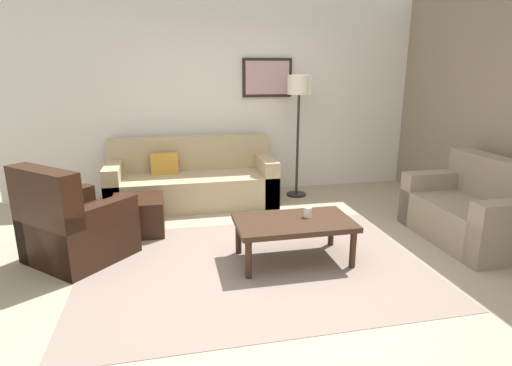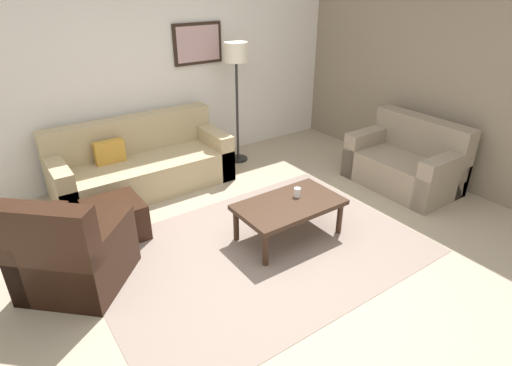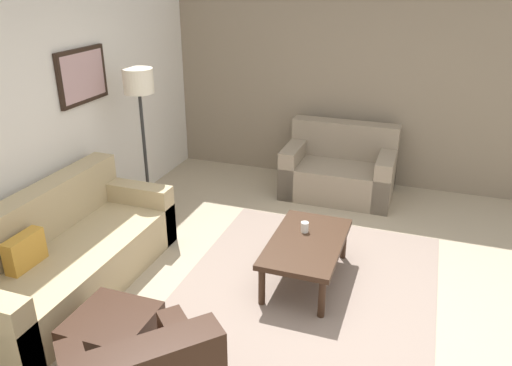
{
  "view_description": "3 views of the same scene",
  "coord_description": "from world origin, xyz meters",
  "views": [
    {
      "loc": [
        -0.72,
        -3.43,
        1.78
      ],
      "look_at": [
        0.14,
        0.57,
        0.65
      ],
      "focal_mm": 28.87,
      "sensor_mm": 36.0,
      "label": 1
    },
    {
      "loc": [
        -2.01,
        -2.79,
        2.51
      ],
      "look_at": [
        0.03,
        0.13,
        0.71
      ],
      "focal_mm": 29.01,
      "sensor_mm": 36.0,
      "label": 2
    },
    {
      "loc": [
        -3.47,
        -0.83,
        2.67
      ],
      "look_at": [
        0.42,
        0.55,
        0.9
      ],
      "focal_mm": 35.15,
      "sensor_mm": 36.0,
      "label": 3
    }
  ],
  "objects": [
    {
      "name": "couch_loveseat",
      "position": [
        2.46,
        0.14,
        0.3
      ],
      "size": [
        0.85,
        1.35,
        0.88
      ],
      "color": "gray",
      "rests_on": "ground_plane"
    },
    {
      "name": "couch_main",
      "position": [
        -0.44,
        2.09,
        0.3
      ],
      "size": [
        2.2,
        0.92,
        0.88
      ],
      "color": "tan",
      "rests_on": "ground_plane"
    },
    {
      "name": "coffee_table",
      "position": [
        0.39,
        0.05,
        0.36
      ],
      "size": [
        1.1,
        0.64,
        0.41
      ],
      "color": "#382316",
      "rests_on": "ground_plane"
    },
    {
      "name": "area_rug",
      "position": [
        0.0,
        0.0,
        0.0
      ],
      "size": [
        3.17,
        2.24,
        0.01
      ],
      "primitive_type": "cube",
      "color": "gray",
      "rests_on": "ground_plane"
    },
    {
      "name": "cup",
      "position": [
        0.55,
        0.11,
        0.46
      ],
      "size": [
        0.07,
        0.07,
        0.1
      ],
      "primitive_type": "cylinder",
      "color": "white",
      "rests_on": "coffee_table"
    },
    {
      "name": "armchair_leather",
      "position": [
        -1.66,
        0.5,
        0.31
      ],
      "size": [
        1.13,
        1.13,
        0.95
      ],
      "color": "black",
      "rests_on": "ground_plane"
    },
    {
      "name": "lamp_standing",
      "position": [
        1.07,
        2.09,
        1.41
      ],
      "size": [
        0.32,
        0.32,
        1.71
      ],
      "color": "black",
      "rests_on": "ground_plane"
    },
    {
      "name": "rear_partition",
      "position": [
        0.0,
        2.6,
        1.4
      ],
      "size": [
        6.0,
        0.12,
        2.8
      ],
      "primitive_type": "cube",
      "color": "silver",
      "rests_on": "ground_plane"
    },
    {
      "name": "ottoman",
      "position": [
        -1.1,
        1.11,
        0.2
      ],
      "size": [
        0.56,
        0.56,
        0.4
      ],
      "primitive_type": "cube",
      "color": "black",
      "rests_on": "ground_plane"
    },
    {
      "name": "stone_feature_panel",
      "position": [
        3.0,
        0.0,
        1.4
      ],
      "size": [
        0.12,
        5.2,
        2.8
      ],
      "primitive_type": "cube",
      "color": "gray",
      "rests_on": "ground_plane"
    },
    {
      "name": "framed_artwork",
      "position": [
        0.72,
        2.51,
        1.67
      ],
      "size": [
        0.72,
        0.04,
        0.55
      ],
      "color": "black"
    },
    {
      "name": "ground_plane",
      "position": [
        0.0,
        0.0,
        0.0
      ],
      "size": [
        8.0,
        8.0,
        0.0
      ],
      "primitive_type": "plane",
      "color": "tan"
    }
  ]
}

